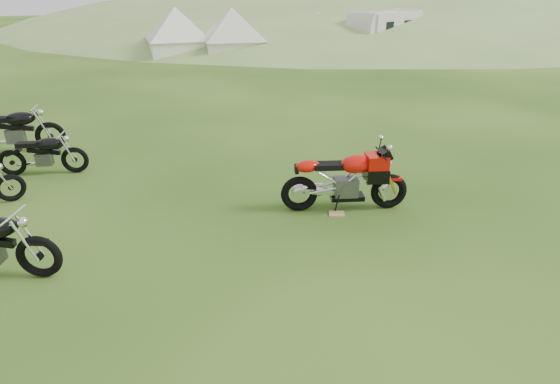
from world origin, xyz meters
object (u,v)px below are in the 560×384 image
object	(u,v)px
tent_left	(177,32)
tent_right	(317,29)
plywood_board	(337,214)
vintage_moto_d	(13,130)
vintage_moto_c	(42,153)
caravan	(385,32)
tent_mid	(233,32)
sport_motorcycle	(345,176)

from	to	relation	value
tent_left	tent_right	size ratio (longest dim) A/B	1.12
plywood_board	vintage_moto_d	size ratio (longest dim) A/B	0.12
vintage_moto_c	caravan	world-z (taller)	caravan
tent_mid	caravan	bearing A→B (deg)	-1.60
sport_motorcycle	vintage_moto_c	distance (m)	6.29
plywood_board	tent_right	world-z (taller)	tent_right
vintage_moto_c	vintage_moto_d	size ratio (longest dim) A/B	0.81
sport_motorcycle	vintage_moto_c	size ratio (longest dim) A/B	1.22
tent_right	vintage_moto_c	bearing A→B (deg)	-124.61
vintage_moto_d	vintage_moto_c	bearing A→B (deg)	-59.22
plywood_board	vintage_moto_c	distance (m)	6.23
vintage_moto_d	tent_mid	xyz separation A→B (m)	(8.31, 13.52, 0.70)
vintage_moto_d	tent_mid	bearing A→B (deg)	63.66
caravan	vintage_moto_d	bearing A→B (deg)	-165.71
tent_left	tent_mid	size ratio (longest dim) A/B	1.01
vintage_moto_d	sport_motorcycle	bearing A→B (deg)	-34.98
tent_left	vintage_moto_d	bearing A→B (deg)	-112.20
plywood_board	tent_mid	distance (m)	19.01
vintage_moto_c	caravan	size ratio (longest dim) A/B	0.37
sport_motorcycle	tent_mid	size ratio (longest dim) A/B	0.73
caravan	tent_mid	bearing A→B (deg)	150.97
vintage_moto_d	caravan	bearing A→B (deg)	41.99
vintage_moto_d	tent_left	world-z (taller)	tent_left
vintage_moto_d	caravan	xyz separation A→B (m)	(16.80, 12.54, 0.54)
sport_motorcycle	tent_left	distance (m)	19.64
vintage_moto_c	tent_left	world-z (taller)	tent_left
plywood_board	tent_right	distance (m)	21.84
sport_motorcycle	caravan	bearing A→B (deg)	72.71
vintage_moto_c	caravan	distance (m)	21.41
tent_left	caravan	xyz separation A→B (m)	(11.29, -1.96, -0.18)
sport_motorcycle	caravan	world-z (taller)	caravan
plywood_board	vintage_moto_c	world-z (taller)	vintage_moto_c
vintage_moto_c	vintage_moto_d	bearing A→B (deg)	125.79
tent_left	tent_right	bearing A→B (deg)	2.38
vintage_moto_c	tent_right	xyz separation A→B (m)	(12.94, 16.71, 0.68)
tent_left	tent_mid	bearing A→B (deg)	-20.66
vintage_moto_c	tent_mid	distance (m)	16.97
plywood_board	tent_left	bearing A→B (deg)	90.98
vintage_moto_c	tent_right	size ratio (longest dim) A/B	0.66
vintage_moto_c	vintage_moto_d	distance (m)	1.85
sport_motorcycle	tent_right	distance (m)	21.58
tent_mid	caravan	distance (m)	8.54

